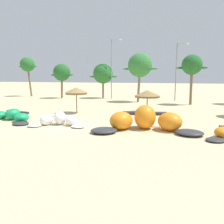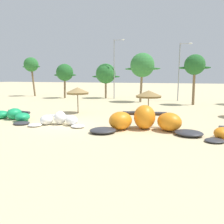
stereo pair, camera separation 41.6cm
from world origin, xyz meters
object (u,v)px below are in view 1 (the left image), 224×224
Objects in this scene: lamppost_west at (112,66)px; kite_left at (10,116)px; kite_left_of_center at (59,120)px; kite_center at (145,121)px; palm_leftmost at (28,65)px; palm_left_of_gap at (103,74)px; beach_umbrella_middle at (147,94)px; palm_center_left at (140,65)px; beach_umbrella_near_van at (76,91)px; palm_left at (62,73)px; palm_center_right at (192,65)px; lamppost_west_center at (177,69)px.

kite_left is at bearing -96.90° from lamppost_west.
kite_left_of_center is 0.59× the size of kite_center.
kite_center is 0.77× the size of lamppost_west.
kite_center is at bearing -66.64° from lamppost_west.
palm_left_of_gap is (16.37, 0.57, -1.86)m from palm_leftmost.
palm_left_of_gap is 0.61× the size of lamppost_west.
beach_umbrella_middle is 0.38× the size of palm_center_left.
palm_center_left is at bearing -28.40° from palm_left_of_gap.
kite_center reaches higher than kite_left.
beach_umbrella_middle is 18.38m from palm_left_of_gap.
beach_umbrella_near_van is 0.27× the size of lamppost_west.
palm_left is 23.16m from palm_center_right.
palm_left_of_gap is 0.91× the size of palm_center_right.
kite_center is 10.34m from beach_umbrella_near_van.
beach_umbrella_near_van is at bearing -159.35° from beach_umbrella_middle.
palm_center_left is (15.17, -1.86, 1.02)m from palm_left.
palm_left is at bearing 132.71° from kite_center.
palm_left_of_gap is at bearing 2.00° from palm_leftmost.
kite_left is at bearing -179.75° from kite_center.
beach_umbrella_near_van is 0.40× the size of palm_center_right.
palm_center_left is 6.74m from lamppost_west_center.
kite_center is 2.81× the size of beach_umbrella_middle.
beach_umbrella_near_van is 7.93m from beach_umbrella_middle.
palm_left is at bearing 172.02° from palm_center_right.
beach_umbrella_near_van is 0.98× the size of beach_umbrella_middle.
kite_left_of_center is 0.46× the size of lamppost_west.
lamppost_west reaches higher than beach_umbrella_near_van.
kite_center is 8.53m from beach_umbrella_middle.
kite_left_of_center is at bearing -5.21° from kite_left.
palm_leftmost reaches higher than kite_left.
beach_umbrella_middle is 0.45× the size of palm_left.
kite_center is (7.13, 0.55, 0.28)m from kite_left_of_center.
kite_left_of_center is 21.75m from palm_center_right.
palm_center_left reaches higher than kite_left_of_center.
palm_left is 20.88m from lamppost_west_center.
beach_umbrella_middle is at bearing -100.90° from lamppost_west_center.
palm_leftmost is 0.75× the size of lamppost_west.
palm_left_of_gap is (-4.64, 23.67, 4.15)m from kite_left_of_center.
palm_leftmost is at bearing 171.11° from palm_center_right.
beach_umbrella_middle reaches higher than kite_left_of_center.
palm_leftmost is 24.42m from palm_center_left.
palm_center_right is (7.75, -1.36, -0.18)m from palm_center_left.
beach_umbrella_near_van is at bearing -108.77° from palm_center_left.
palm_leftmost is (-19.60, 17.00, 3.95)m from beach_umbrella_near_van.
palm_left is at bearing 145.43° from beach_umbrella_middle.
beach_umbrella_near_van is at bearing -85.70° from lamppost_west.
palm_center_left is (24.14, -3.63, -0.64)m from palm_leftmost.
palm_leftmost is 16.48m from palm_left_of_gap.
kite_left_of_center is 0.61× the size of palm_leftmost.
palm_center_right reaches higher than beach_umbrella_middle.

